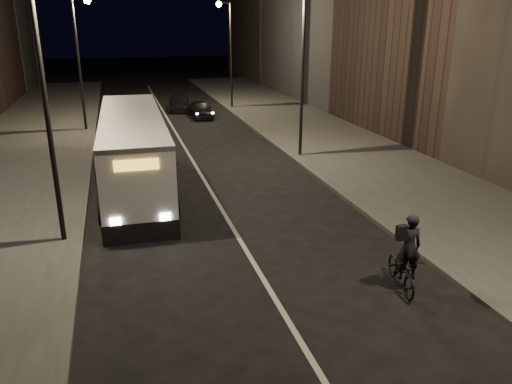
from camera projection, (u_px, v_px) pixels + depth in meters
ground at (263, 278)px, 14.15m from camera, size 180.00×180.00×0.00m
sidewalk_right at (335, 144)px, 29.03m from camera, size 7.00×70.00×0.16m
sidewalk_left at (19, 166)px, 24.69m from camera, size 7.00×70.00×0.16m
streetlight_right_mid at (298, 53)px, 24.67m from camera, size 1.20×0.44×8.12m
streetlight_right_far at (228, 41)px, 39.23m from camera, size 1.20×0.44×8.12m
streetlight_left_near at (52, 76)px, 14.67m from camera, size 1.20×0.44×8.12m
streetlight_left_far at (81, 46)px, 31.05m from camera, size 1.20×0.44×8.12m
city_bus at (133, 149)px, 21.24m from camera, size 2.96×11.91×3.19m
cyclist_on_bicycle at (404, 264)px, 13.40m from camera, size 1.04×2.03×2.23m
car_near at (200, 109)px, 37.09m from camera, size 1.55×3.65×1.23m
car_mid at (116, 113)px, 34.79m from camera, size 1.78×4.68×1.52m
car_far at (179, 103)px, 40.11m from camera, size 2.15×4.21×1.17m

